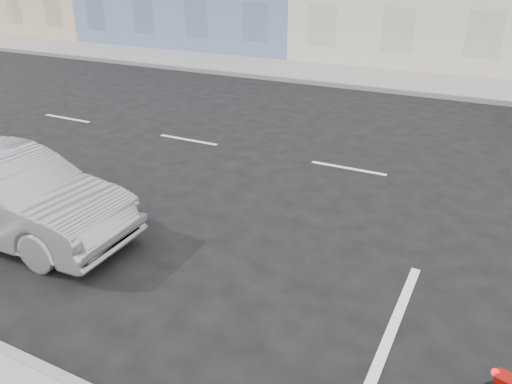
% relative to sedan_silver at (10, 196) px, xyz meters
% --- Properties ---
extents(ground, '(120.00, 120.00, 0.00)m').
position_rel_sedan_silver_xyz_m(ground, '(5.77, 5.05, -0.66)').
color(ground, black).
rests_on(ground, ground).
extents(sidewalk_far, '(80.00, 3.40, 0.15)m').
position_rel_sedan_silver_xyz_m(sidewalk_far, '(0.77, 13.75, -0.59)').
color(sidewalk_far, gray).
rests_on(sidewalk_far, ground).
extents(curb_far, '(80.00, 0.12, 0.16)m').
position_rel_sedan_silver_xyz_m(curb_far, '(0.77, 12.05, -0.58)').
color(curb_far, gray).
rests_on(curb_far, ground).
extents(sedan_silver, '(4.07, 1.56, 1.32)m').
position_rel_sedan_silver_xyz_m(sedan_silver, '(0.00, 0.00, 0.00)').
color(sedan_silver, '#97989E').
rests_on(sedan_silver, ground).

